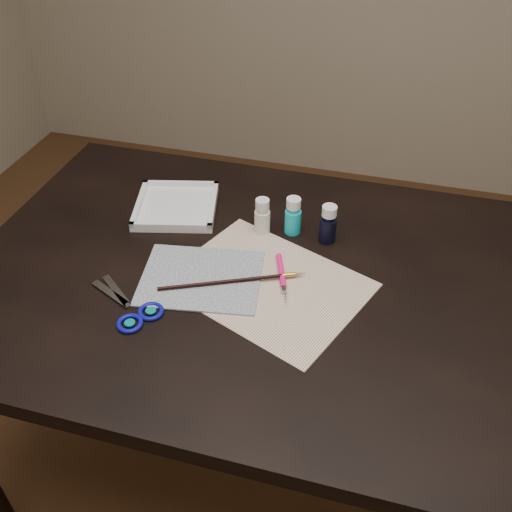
% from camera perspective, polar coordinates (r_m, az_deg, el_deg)
% --- Properties ---
extents(ground, '(3.50, 3.50, 0.02)m').
position_cam_1_polar(ground, '(1.85, 0.00, -19.82)').
color(ground, '#422614').
rests_on(ground, ground).
extents(table, '(1.30, 0.90, 0.75)m').
position_cam_1_polar(table, '(1.53, 0.00, -12.40)').
color(table, black).
rests_on(table, ground).
extents(paper, '(0.48, 0.43, 0.00)m').
position_cam_1_polar(paper, '(1.23, 1.11, -2.82)').
color(paper, silver).
rests_on(paper, table).
extents(canvas, '(0.29, 0.24, 0.00)m').
position_cam_1_polar(canvas, '(1.25, -5.53, -2.19)').
color(canvas, '#122539').
rests_on(canvas, paper).
extents(paint_bottle_white, '(0.04, 0.04, 0.09)m').
position_cam_1_polar(paint_bottle_white, '(1.35, 0.63, 4.02)').
color(paint_bottle_white, silver).
rests_on(paint_bottle_white, table).
extents(paint_bottle_cyan, '(0.05, 0.05, 0.10)m').
position_cam_1_polar(paint_bottle_cyan, '(1.35, 3.72, 4.05)').
color(paint_bottle_cyan, '#14BBC6').
rests_on(paint_bottle_cyan, table).
extents(paint_bottle_navy, '(0.05, 0.05, 0.10)m').
position_cam_1_polar(paint_bottle_navy, '(1.33, 7.23, 3.21)').
color(paint_bottle_navy, black).
rests_on(paint_bottle_navy, table).
extents(paintbrush, '(0.30, 0.14, 0.01)m').
position_cam_1_polar(paintbrush, '(1.23, -2.29, -2.49)').
color(paintbrush, black).
rests_on(paintbrush, canvas).
extents(craft_knife, '(0.07, 0.15, 0.01)m').
position_cam_1_polar(craft_knife, '(1.24, 2.65, -2.26)').
color(craft_knife, '#FF1576').
rests_on(craft_knife, paper).
extents(scissors, '(0.23, 0.18, 0.01)m').
position_cam_1_polar(scissors, '(1.22, -13.44, -4.56)').
color(scissors, silver).
rests_on(scissors, table).
extents(palette_tray, '(0.24, 0.24, 0.02)m').
position_cam_1_polar(palette_tray, '(1.46, -7.98, 5.02)').
color(palette_tray, white).
rests_on(palette_tray, table).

